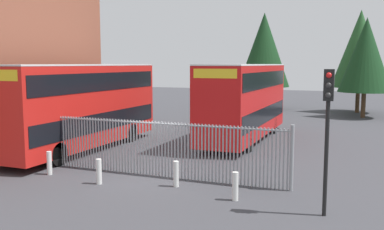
{
  "coord_description": "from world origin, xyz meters",
  "views": [
    {
      "loc": [
        7.67,
        -14.83,
        4.45
      ],
      "look_at": [
        0.0,
        4.0,
        2.0
      ],
      "focal_mm": 39.91,
      "sensor_mm": 36.0,
      "label": 1
    }
  ],
  "objects_px": {
    "double_decker_bus_near_gate": "(82,103)",
    "double_decker_bus_behind_fence_left": "(245,99)",
    "bollard_far_right": "(235,186)",
    "traffic_light_kerbside": "(328,115)",
    "bollard_near_left": "(49,163)",
    "bollard_near_right": "(176,174)",
    "bollard_center_front": "(99,172)"
  },
  "relations": [
    {
      "from": "traffic_light_kerbside",
      "to": "double_decker_bus_near_gate",
      "type": "bearing_deg",
      "value": 156.69
    },
    {
      "from": "double_decker_bus_near_gate",
      "to": "double_decker_bus_behind_fence_left",
      "type": "relative_size",
      "value": 1.0
    },
    {
      "from": "bollard_center_front",
      "to": "traffic_light_kerbside",
      "type": "distance_m",
      "value": 8.45
    },
    {
      "from": "bollard_near_left",
      "to": "bollard_center_front",
      "type": "bearing_deg",
      "value": -8.49
    },
    {
      "from": "bollard_far_right",
      "to": "traffic_light_kerbside",
      "type": "distance_m",
      "value": 3.8
    },
    {
      "from": "double_decker_bus_near_gate",
      "to": "bollard_far_right",
      "type": "xyz_separation_m",
      "value": [
        9.65,
        -4.99,
        -1.95
      ]
    },
    {
      "from": "bollard_near_right",
      "to": "bollard_far_right",
      "type": "relative_size",
      "value": 1.0
    },
    {
      "from": "double_decker_bus_behind_fence_left",
      "to": "traffic_light_kerbside",
      "type": "height_order",
      "value": "double_decker_bus_behind_fence_left"
    },
    {
      "from": "bollard_far_right",
      "to": "traffic_light_kerbside",
      "type": "height_order",
      "value": "traffic_light_kerbside"
    },
    {
      "from": "double_decker_bus_behind_fence_left",
      "to": "bollard_center_front",
      "type": "distance_m",
      "value": 11.55
    },
    {
      "from": "double_decker_bus_near_gate",
      "to": "double_decker_bus_behind_fence_left",
      "type": "height_order",
      "value": "same"
    },
    {
      "from": "bollard_near_left",
      "to": "bollard_near_right",
      "type": "bearing_deg",
      "value": 3.81
    },
    {
      "from": "bollard_far_right",
      "to": "traffic_light_kerbside",
      "type": "xyz_separation_m",
      "value": [
        2.83,
        -0.38,
        2.51
      ]
    },
    {
      "from": "bollard_center_front",
      "to": "bollard_far_right",
      "type": "height_order",
      "value": "same"
    },
    {
      "from": "bollard_near_right",
      "to": "bollard_far_right",
      "type": "height_order",
      "value": "same"
    },
    {
      "from": "double_decker_bus_behind_fence_left",
      "to": "bollard_near_left",
      "type": "xyz_separation_m",
      "value": [
        -5.19,
        -10.7,
        -1.95
      ]
    },
    {
      "from": "double_decker_bus_behind_fence_left",
      "to": "bollard_near_left",
      "type": "height_order",
      "value": "double_decker_bus_behind_fence_left"
    },
    {
      "from": "bollard_near_left",
      "to": "bollard_center_front",
      "type": "xyz_separation_m",
      "value": [
        2.64,
        -0.39,
        0.0
      ]
    },
    {
      "from": "traffic_light_kerbside",
      "to": "double_decker_bus_behind_fence_left",
      "type": "bearing_deg",
      "value": 115.76
    },
    {
      "from": "double_decker_bus_near_gate",
      "to": "bollard_center_front",
      "type": "bearing_deg",
      "value": -48.85
    },
    {
      "from": "double_decker_bus_behind_fence_left",
      "to": "bollard_center_front",
      "type": "bearing_deg",
      "value": -102.97
    },
    {
      "from": "double_decker_bus_behind_fence_left",
      "to": "bollard_far_right",
      "type": "distance_m",
      "value": 11.52
    },
    {
      "from": "bollard_near_right",
      "to": "double_decker_bus_behind_fence_left",
      "type": "bearing_deg",
      "value": 91.35
    },
    {
      "from": "bollard_far_right",
      "to": "bollard_center_front",
      "type": "bearing_deg",
      "value": -179.37
    },
    {
      "from": "bollard_center_front",
      "to": "bollard_near_right",
      "type": "bearing_deg",
      "value": 15.12
    },
    {
      "from": "double_decker_bus_near_gate",
      "to": "bollard_near_right",
      "type": "bearing_deg",
      "value": -30.77
    },
    {
      "from": "double_decker_bus_near_gate",
      "to": "double_decker_bus_behind_fence_left",
      "type": "distance_m",
      "value": 9.22
    },
    {
      "from": "bollard_near_right",
      "to": "traffic_light_kerbside",
      "type": "height_order",
      "value": "traffic_light_kerbside"
    },
    {
      "from": "bollard_near_left",
      "to": "bollard_far_right",
      "type": "height_order",
      "value": "same"
    },
    {
      "from": "bollard_near_left",
      "to": "traffic_light_kerbside",
      "type": "relative_size",
      "value": 0.22
    },
    {
      "from": "bollard_near_left",
      "to": "bollard_center_front",
      "type": "relative_size",
      "value": 1.0
    },
    {
      "from": "bollard_far_right",
      "to": "double_decker_bus_behind_fence_left",
      "type": "bearing_deg",
      "value": 103.66
    }
  ]
}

